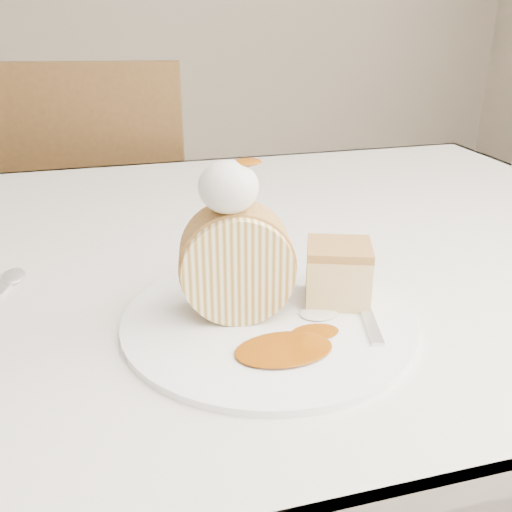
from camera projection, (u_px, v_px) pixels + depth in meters
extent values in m
cube|color=silver|center=(181.00, 261.00, 0.75)|extent=(1.40, 0.90, 0.04)
cube|color=silver|center=(153.00, 229.00, 1.20)|extent=(1.40, 0.01, 0.28)
cylinder|color=brown|center=(421.00, 314.00, 1.38)|extent=(0.06, 0.06, 0.71)
cube|color=brown|center=(111.00, 242.00, 1.55)|extent=(0.52, 0.52, 0.04)
cube|color=brown|center=(85.00, 171.00, 1.26)|extent=(0.44, 0.12, 0.46)
cylinder|color=brown|center=(187.00, 286.00, 1.83)|extent=(0.04, 0.04, 0.43)
cylinder|color=brown|center=(67.00, 290.00, 1.80)|extent=(0.04, 0.04, 0.43)
cylinder|color=brown|center=(182.00, 352.00, 1.48)|extent=(0.04, 0.04, 0.43)
cylinder|color=brown|center=(34.00, 358.00, 1.45)|extent=(0.04, 0.04, 0.43)
cylinder|color=white|center=(268.00, 319.00, 0.57)|extent=(0.37, 0.37, 0.01)
cylinder|color=#FEEFB1|center=(237.00, 263.00, 0.55)|extent=(0.12, 0.08, 0.11)
cube|color=#A98140|center=(338.00, 276.00, 0.59)|extent=(0.08, 0.08, 0.05)
ellipsoid|color=silver|center=(228.00, 187.00, 0.52)|extent=(0.06, 0.06, 0.05)
ellipsoid|color=#803A05|center=(247.00, 155.00, 0.51)|extent=(0.03, 0.02, 0.01)
cube|color=silver|center=(366.00, 311.00, 0.57)|extent=(0.07, 0.17, 0.00)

